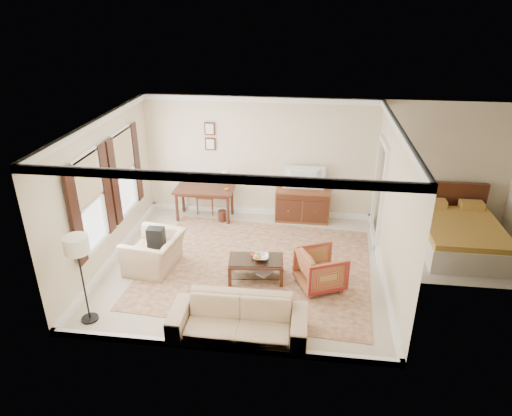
% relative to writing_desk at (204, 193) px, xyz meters
% --- Properties ---
extents(room_shell, '(5.51, 5.01, 2.91)m').
position_rel_writing_desk_xyz_m(room_shell, '(1.28, -2.05, 1.82)').
color(room_shell, beige).
rests_on(room_shell, ground).
extents(annex_bedroom, '(3.00, 2.70, 2.90)m').
position_rel_writing_desk_xyz_m(annex_bedroom, '(5.77, -0.90, -0.32)').
color(annex_bedroom, beige).
rests_on(annex_bedroom, ground).
extents(window_front, '(0.12, 1.56, 1.80)m').
position_rel_writing_desk_xyz_m(window_front, '(-1.42, -2.75, 0.89)').
color(window_front, '#CCB284').
rests_on(window_front, room_shell).
extents(window_rear, '(0.12, 1.56, 1.80)m').
position_rel_writing_desk_xyz_m(window_rear, '(-1.42, -1.15, 0.89)').
color(window_rear, '#CCB284').
rests_on(window_rear, room_shell).
extents(doorway, '(0.10, 1.12, 2.25)m').
position_rel_writing_desk_xyz_m(doorway, '(3.99, -0.55, 0.42)').
color(doorway, white).
rests_on(doorway, room_shell).
extents(rug, '(4.68, 4.09, 0.01)m').
position_rel_writing_desk_xyz_m(rug, '(1.53, -2.06, -0.65)').
color(rug, brown).
rests_on(rug, room_shell).
extents(writing_desk, '(1.40, 0.70, 0.77)m').
position_rel_writing_desk_xyz_m(writing_desk, '(0.00, 0.00, 0.00)').
color(writing_desk, '#3E1D11').
rests_on(writing_desk, room_shell).
extents(desk_chair, '(0.53, 0.53, 1.05)m').
position_rel_writing_desk_xyz_m(desk_chair, '(-0.04, 0.35, -0.13)').
color(desk_chair, brown).
rests_on(desk_chair, room_shell).
extents(desk_lamp, '(0.32, 0.32, 0.50)m').
position_rel_writing_desk_xyz_m(desk_lamp, '(0.54, 0.00, 0.36)').
color(desk_lamp, silver).
rests_on(desk_lamp, writing_desk).
extents(framed_prints, '(0.25, 0.04, 0.68)m').
position_rel_writing_desk_xyz_m(framed_prints, '(0.10, 0.42, 1.28)').
color(framed_prints, '#3E1D11').
rests_on(framed_prints, room_shell).
extents(sideboard, '(1.28, 0.49, 0.78)m').
position_rel_writing_desk_xyz_m(sideboard, '(2.35, 0.17, -0.26)').
color(sideboard, brown).
rests_on(sideboard, room_shell).
extents(tv, '(0.95, 0.55, 0.12)m').
position_rel_writing_desk_xyz_m(tv, '(2.35, 0.15, 0.60)').
color(tv, black).
rests_on(tv, sideboard).
extents(coffee_table, '(1.08, 0.70, 0.43)m').
position_rel_writing_desk_xyz_m(coffee_table, '(1.57, -2.49, -0.33)').
color(coffee_table, '#3E1D11').
rests_on(coffee_table, room_shell).
extents(fruit_bowl, '(0.42, 0.42, 0.10)m').
position_rel_writing_desk_xyz_m(fruit_bowl, '(1.66, -2.47, -0.17)').
color(fruit_bowl, silver).
rests_on(fruit_bowl, coffee_table).
extents(book_a, '(0.28, 0.06, 0.38)m').
position_rel_writing_desk_xyz_m(book_a, '(1.40, -2.40, -0.48)').
color(book_a, brown).
rests_on(book_a, coffee_table).
extents(book_b, '(0.25, 0.17, 0.38)m').
position_rel_writing_desk_xyz_m(book_b, '(1.65, -2.47, -0.49)').
color(book_b, brown).
rests_on(book_b, coffee_table).
extents(striped_armchair, '(0.99, 1.02, 0.81)m').
position_rel_writing_desk_xyz_m(striped_armchair, '(2.78, -2.59, -0.25)').
color(striped_armchair, maroon).
rests_on(striped_armchair, room_shell).
extents(club_armchair, '(0.87, 1.19, 0.96)m').
position_rel_writing_desk_xyz_m(club_armchair, '(-0.46, -2.37, -0.17)').
color(club_armchair, '#CBB689').
rests_on(club_armchair, room_shell).
extents(backpack, '(0.32, 0.38, 0.40)m').
position_rel_writing_desk_xyz_m(backpack, '(-0.40, -2.37, 0.07)').
color(backpack, black).
rests_on(backpack, club_armchair).
extents(sofa, '(2.17, 0.65, 0.85)m').
position_rel_writing_desk_xyz_m(sofa, '(1.50, -4.14, -0.23)').
color(sofa, '#CBB689').
rests_on(sofa, room_shell).
extents(floor_lamp, '(0.39, 0.39, 1.58)m').
position_rel_writing_desk_xyz_m(floor_lamp, '(-1.04, -4.07, 0.67)').
color(floor_lamp, black).
rests_on(floor_lamp, room_shell).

